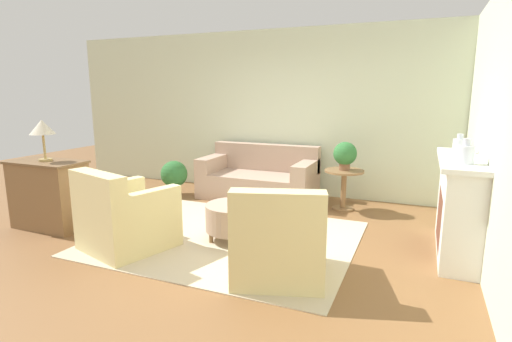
{
  "coord_description": "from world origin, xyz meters",
  "views": [
    {
      "loc": [
        2.11,
        -4.13,
        1.76
      ],
      "look_at": [
        0.15,
        0.55,
        0.75
      ],
      "focal_mm": 28.0,
      "sensor_mm": 36.0,
      "label": 1
    }
  ],
  "objects_px": {
    "couch": "(259,179)",
    "vase_mantel_near": "(460,145)",
    "ottoman_table": "(234,217)",
    "table_lamp": "(42,129)",
    "vase_mantel_far": "(466,154)",
    "potted_plant_on_side_table": "(345,154)",
    "potted_plant_floor": "(174,175)",
    "side_table": "(344,182)",
    "armchair_left": "(124,219)",
    "dresser": "(49,193)",
    "armchair_right": "(278,242)"
  },
  "relations": [
    {
      "from": "vase_mantel_far",
      "to": "potted_plant_on_side_table",
      "type": "height_order",
      "value": "vase_mantel_far"
    },
    {
      "from": "dresser",
      "to": "potted_plant_floor",
      "type": "relative_size",
      "value": 1.67
    },
    {
      "from": "ottoman_table",
      "to": "armchair_left",
      "type": "bearing_deg",
      "value": -144.44
    },
    {
      "from": "vase_mantel_near",
      "to": "table_lamp",
      "type": "bearing_deg",
      "value": -162.48
    },
    {
      "from": "dresser",
      "to": "table_lamp",
      "type": "xyz_separation_m",
      "value": [
        0.0,
        0.0,
        0.84
      ]
    },
    {
      "from": "potted_plant_on_side_table",
      "to": "side_table",
      "type": "bearing_deg",
      "value": 90.0
    },
    {
      "from": "ottoman_table",
      "to": "dresser",
      "type": "xyz_separation_m",
      "value": [
        -2.42,
        -0.52,
        0.18
      ]
    },
    {
      "from": "couch",
      "to": "vase_mantel_far",
      "type": "relative_size",
      "value": 7.64
    },
    {
      "from": "side_table",
      "to": "vase_mantel_near",
      "type": "relative_size",
      "value": 2.84
    },
    {
      "from": "couch",
      "to": "vase_mantel_near",
      "type": "bearing_deg",
      "value": -18.25
    },
    {
      "from": "potted_plant_on_side_table",
      "to": "potted_plant_floor",
      "type": "height_order",
      "value": "potted_plant_on_side_table"
    },
    {
      "from": "table_lamp",
      "to": "dresser",
      "type": "bearing_deg",
      "value": 0.0
    },
    {
      "from": "couch",
      "to": "dresser",
      "type": "relative_size",
      "value": 1.91
    },
    {
      "from": "armchair_right",
      "to": "potted_plant_on_side_table",
      "type": "xyz_separation_m",
      "value": [
        0.15,
        2.51,
        0.49
      ]
    },
    {
      "from": "side_table",
      "to": "dresser",
      "type": "relative_size",
      "value": 0.62
    },
    {
      "from": "armchair_right",
      "to": "dresser",
      "type": "height_order",
      "value": "armchair_right"
    },
    {
      "from": "vase_mantel_near",
      "to": "potted_plant_floor",
      "type": "relative_size",
      "value": 0.36
    },
    {
      "from": "side_table",
      "to": "dresser",
      "type": "height_order",
      "value": "dresser"
    },
    {
      "from": "couch",
      "to": "side_table",
      "type": "xyz_separation_m",
      "value": [
        1.45,
        -0.18,
        0.11
      ]
    },
    {
      "from": "potted_plant_floor",
      "to": "table_lamp",
      "type": "distance_m",
      "value": 2.34
    },
    {
      "from": "ottoman_table",
      "to": "couch",
      "type": "bearing_deg",
      "value": 103.87
    },
    {
      "from": "ottoman_table",
      "to": "vase_mantel_far",
      "type": "height_order",
      "value": "vase_mantel_far"
    },
    {
      "from": "armchair_left",
      "to": "vase_mantel_far",
      "type": "relative_size",
      "value": 4.37
    },
    {
      "from": "potted_plant_floor",
      "to": "vase_mantel_near",
      "type": "bearing_deg",
      "value": -7.12
    },
    {
      "from": "vase_mantel_near",
      "to": "armchair_left",
      "type": "bearing_deg",
      "value": -153.18
    },
    {
      "from": "potted_plant_floor",
      "to": "armchair_right",
      "type": "bearing_deg",
      "value": -39.91
    },
    {
      "from": "ottoman_table",
      "to": "table_lamp",
      "type": "bearing_deg",
      "value": -167.85
    },
    {
      "from": "couch",
      "to": "potted_plant_floor",
      "type": "relative_size",
      "value": 3.19
    },
    {
      "from": "table_lamp",
      "to": "armchair_right",
      "type": "bearing_deg",
      "value": -3.7
    },
    {
      "from": "armchair_left",
      "to": "dresser",
      "type": "distance_m",
      "value": 1.42
    },
    {
      "from": "couch",
      "to": "potted_plant_floor",
      "type": "distance_m",
      "value": 1.48
    },
    {
      "from": "armchair_right",
      "to": "vase_mantel_near",
      "type": "xyz_separation_m",
      "value": [
        1.59,
        1.74,
        0.8
      ]
    },
    {
      "from": "potted_plant_on_side_table",
      "to": "potted_plant_floor",
      "type": "relative_size",
      "value": 0.71
    },
    {
      "from": "armchair_left",
      "to": "vase_mantel_far",
      "type": "distance_m",
      "value": 3.65
    },
    {
      "from": "side_table",
      "to": "potted_plant_on_side_table",
      "type": "relative_size",
      "value": 1.45
    },
    {
      "from": "table_lamp",
      "to": "vase_mantel_far",
      "type": "bearing_deg",
      "value": 8.45
    },
    {
      "from": "vase_mantel_near",
      "to": "side_table",
      "type": "bearing_deg",
      "value": 151.86
    },
    {
      "from": "ottoman_table",
      "to": "potted_plant_floor",
      "type": "distance_m",
      "value": 2.45
    },
    {
      "from": "armchair_left",
      "to": "dresser",
      "type": "height_order",
      "value": "armchair_left"
    },
    {
      "from": "couch",
      "to": "vase_mantel_near",
      "type": "height_order",
      "value": "vase_mantel_near"
    },
    {
      "from": "potted_plant_on_side_table",
      "to": "table_lamp",
      "type": "bearing_deg",
      "value": -145.9
    },
    {
      "from": "couch",
      "to": "armchair_right",
      "type": "relative_size",
      "value": 1.75
    },
    {
      "from": "side_table",
      "to": "table_lamp",
      "type": "xyz_separation_m",
      "value": [
        -3.39,
        -2.3,
        0.88
      ]
    },
    {
      "from": "couch",
      "to": "dresser",
      "type": "height_order",
      "value": "dresser"
    },
    {
      "from": "vase_mantel_near",
      "to": "potted_plant_on_side_table",
      "type": "relative_size",
      "value": 0.51
    },
    {
      "from": "vase_mantel_far",
      "to": "table_lamp",
      "type": "bearing_deg",
      "value": -171.55
    },
    {
      "from": "side_table",
      "to": "couch",
      "type": "bearing_deg",
      "value": 172.79
    },
    {
      "from": "side_table",
      "to": "dresser",
      "type": "distance_m",
      "value": 4.1
    },
    {
      "from": "couch",
      "to": "potted_plant_on_side_table",
      "type": "height_order",
      "value": "potted_plant_on_side_table"
    },
    {
      "from": "dresser",
      "to": "vase_mantel_near",
      "type": "distance_m",
      "value": 5.12
    }
  ]
}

